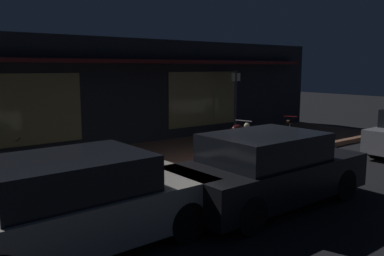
{
  "coord_description": "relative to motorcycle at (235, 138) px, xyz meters",
  "views": [
    {
      "loc": [
        -6.18,
        -6.42,
        2.66
      ],
      "look_at": [
        0.64,
        2.4,
        0.95
      ],
      "focal_mm": 37.05,
      "sensor_mm": 36.0,
      "label": 1
    }
  ],
  "objects": [
    {
      "name": "parked_car_near",
      "position": [
        -5.76,
        -2.69,
        0.06
      ],
      "size": [
        4.13,
        1.84,
        1.42
      ],
      "color": "black",
      "rests_on": "ground_plane"
    },
    {
      "name": "ground_plane",
      "position": [
        -1.63,
        -1.67,
        -0.65
      ],
      "size": [
        60.0,
        60.0,
        0.0
      ],
      "primitive_type": "plane",
      "color": "black"
    },
    {
      "name": "bicycle_extra",
      "position": [
        2.37,
        -0.02,
        -0.14
      ],
      "size": [
        1.43,
        0.91,
        0.91
      ],
      "color": "black",
      "rests_on": "sidewalk_slab"
    },
    {
      "name": "parked_car_far",
      "position": [
        -2.08,
        -3.07,
        0.06
      ],
      "size": [
        4.11,
        1.8,
        1.42
      ],
      "color": "black",
      "rests_on": "ground_plane"
    },
    {
      "name": "motorcycle",
      "position": [
        0.0,
        0.0,
        0.0
      ],
      "size": [
        1.67,
        0.68,
        0.97
      ],
      "color": "black",
      "rests_on": "sidewalk_slab"
    },
    {
      "name": "storefront_building",
      "position": [
        -1.63,
        4.72,
        1.16
      ],
      "size": [
        18.0,
        3.3,
        3.6
      ],
      "color": "black",
      "rests_on": "ground_plane"
    },
    {
      "name": "bicycle_parked",
      "position": [
        -5.92,
        1.45,
        -0.14
      ],
      "size": [
        1.49,
        0.81,
        0.91
      ],
      "color": "black",
      "rests_on": "sidewalk_slab"
    },
    {
      "name": "sidewalk_slab",
      "position": [
        -1.63,
        1.33,
        -0.57
      ],
      "size": [
        18.0,
        4.0,
        0.15
      ],
      "primitive_type": "cube",
      "color": "brown",
      "rests_on": "ground_plane"
    },
    {
      "name": "sign_post",
      "position": [
        2.57,
        2.67,
        0.86
      ],
      "size": [
        0.44,
        0.09,
        2.4
      ],
      "color": "#47474C",
      "rests_on": "sidewalk_slab"
    }
  ]
}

